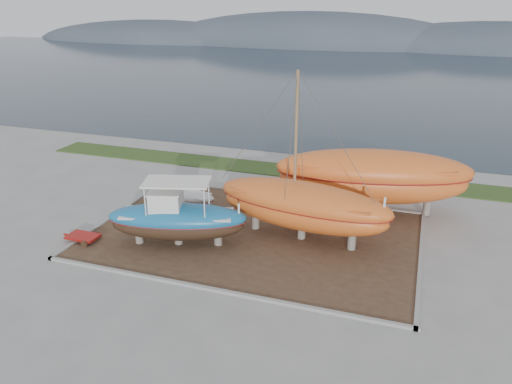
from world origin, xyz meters
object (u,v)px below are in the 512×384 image
(white_dinghy, at_px, (184,199))
(orange_bare_hull, at_px, (372,183))
(orange_sailboat, at_px, (304,160))
(red_trailer, at_px, (83,238))
(blue_caique, at_px, (177,213))

(white_dinghy, relative_size, orange_bare_hull, 0.37)
(orange_sailboat, relative_size, red_trailer, 3.86)
(blue_caique, distance_m, white_dinghy, 5.05)
(red_trailer, bearing_deg, orange_bare_hull, 33.35)
(blue_caique, bearing_deg, orange_bare_hull, 23.72)
(orange_sailboat, xyz_separation_m, red_trailer, (-11.46, -4.23, -4.51))
(blue_caique, distance_m, orange_bare_hull, 12.23)
(white_dinghy, distance_m, red_trailer, 6.82)
(white_dinghy, xyz_separation_m, orange_sailboat, (8.13, -1.70, 3.98))
(white_dinghy, relative_size, orange_sailboat, 0.44)
(blue_caique, relative_size, red_trailer, 2.92)
(orange_sailboat, bearing_deg, orange_bare_hull, 65.18)
(white_dinghy, xyz_separation_m, red_trailer, (-3.32, -5.93, -0.53))
(blue_caique, bearing_deg, white_dinghy, 96.83)
(orange_sailboat, bearing_deg, blue_caique, -147.67)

